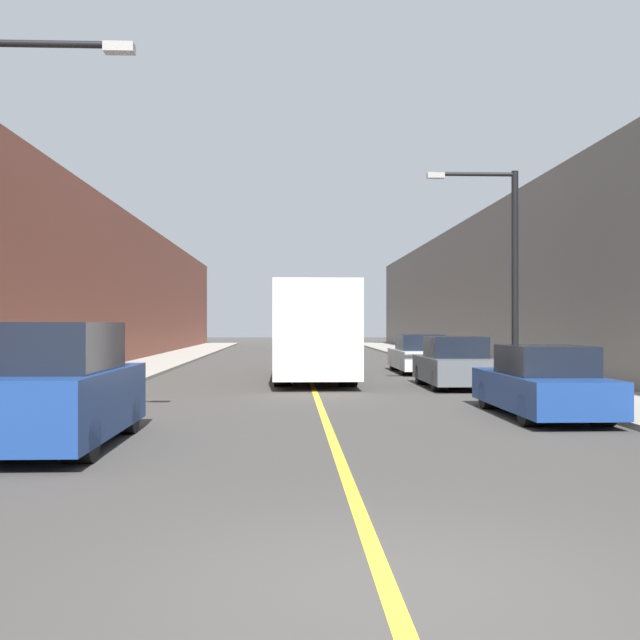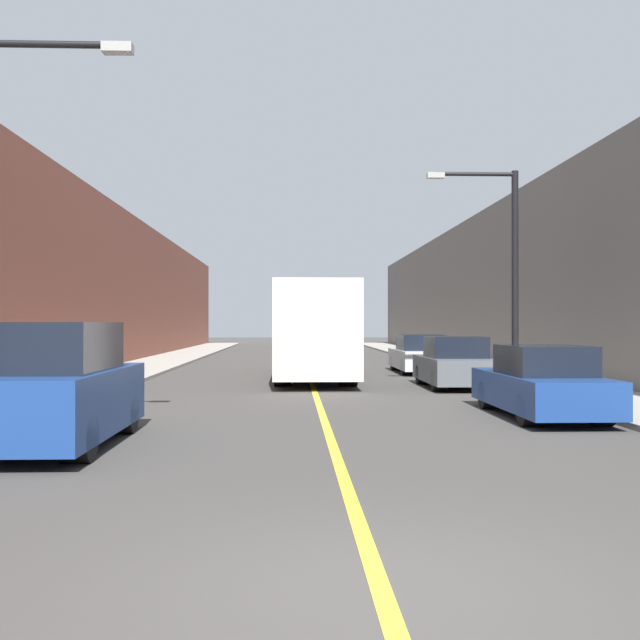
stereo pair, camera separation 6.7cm
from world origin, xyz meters
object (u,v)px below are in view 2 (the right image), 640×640
Objects in this scene: parked_suv_left at (54,390)px; car_right_near at (541,385)px; car_right_mid at (454,365)px; street_lamp_right at (506,260)px; bus at (312,329)px; car_right_far at (419,355)px.

parked_suv_left is 9.60m from car_right_near.
street_lamp_right is (1.33, -0.89, 3.10)m from car_right_mid.
bus reaches higher than car_right_far.
street_lamp_right is (1.07, 6.26, 3.12)m from car_right_near.
bus is 1.80× the size of street_lamp_right.
parked_suv_left is at bearing -135.77° from street_lamp_right.
car_right_near is 7.08m from street_lamp_right.
car_right_near is at bearing -89.41° from car_right_far.
bus is at bearing 134.85° from car_right_mid.
parked_suv_left is (-4.49, -14.85, -0.84)m from bus.
bus is 2.52× the size of parked_suv_left.
car_right_mid is (4.20, -4.22, -1.04)m from bus.
car_right_far is (8.80, 17.50, -0.22)m from parked_suv_left.
car_right_near is 0.98× the size of car_right_far.
street_lamp_right is (10.01, 9.74, 2.89)m from parked_suv_left.
parked_suv_left is at bearing -106.81° from bus.
bus reaches higher than car_right_mid.
parked_suv_left is 0.94× the size of car_right_far.
parked_suv_left reaches higher than car_right_mid.
car_right_far reaches higher than car_right_near.
street_lamp_right is (5.52, -5.11, 2.05)m from bus.
bus is 6.04m from car_right_mid.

